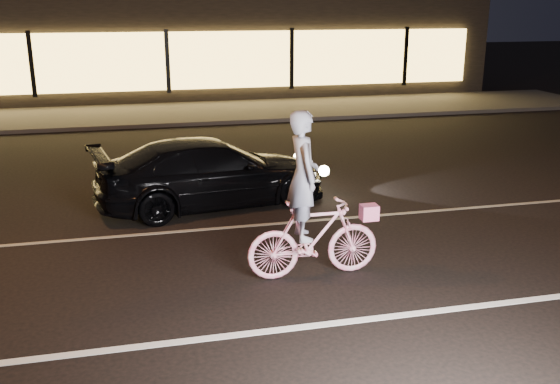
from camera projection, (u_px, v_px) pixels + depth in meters
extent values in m
plane|color=black|center=(241.00, 278.00, 8.54)|extent=(90.00, 90.00, 0.00)
cube|color=silver|center=(264.00, 332.00, 7.14)|extent=(60.00, 0.12, 0.01)
cube|color=gray|center=(220.00, 228.00, 10.40)|extent=(60.00, 0.10, 0.01)
cube|color=#383533|center=(173.00, 114.00, 20.61)|extent=(30.00, 4.00, 0.12)
cube|color=black|center=(161.00, 42.00, 25.62)|extent=(25.00, 8.00, 4.00)
cube|color=#FFC759|center=(167.00, 61.00, 21.93)|extent=(23.00, 0.15, 2.00)
cube|color=black|center=(32.00, 64.00, 20.86)|extent=(0.15, 0.08, 2.20)
cube|color=black|center=(167.00, 61.00, 21.85)|extent=(0.15, 0.08, 2.20)
cube|color=black|center=(292.00, 59.00, 22.84)|extent=(0.15, 0.08, 2.20)
cube|color=black|center=(405.00, 56.00, 23.84)|extent=(0.15, 0.08, 2.20)
imported|color=#ED3169|center=(314.00, 238.00, 8.45)|extent=(1.83, 0.52, 1.10)
imported|color=silver|center=(303.00, 176.00, 8.16)|extent=(0.41, 0.63, 1.73)
cube|color=#DE477E|center=(369.00, 212.00, 8.53)|extent=(0.23, 0.19, 0.21)
imported|color=black|center=(212.00, 172.00, 11.45)|extent=(4.50, 2.47, 1.24)
sphere|color=#FFF2BF|center=(298.00, 158.00, 12.74)|extent=(0.21, 0.21, 0.21)
sphere|color=#FFF2BF|center=(324.00, 171.00, 11.74)|extent=(0.21, 0.21, 0.21)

